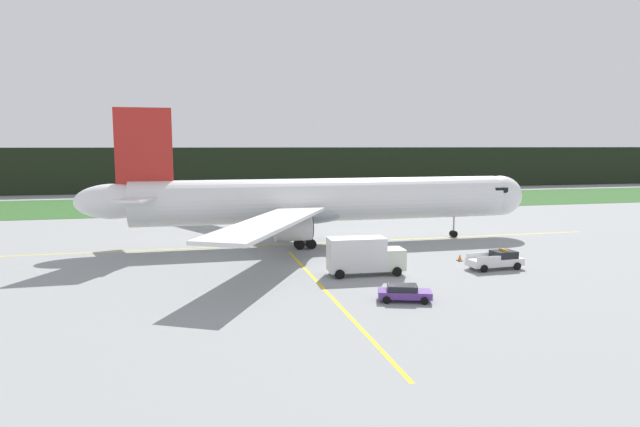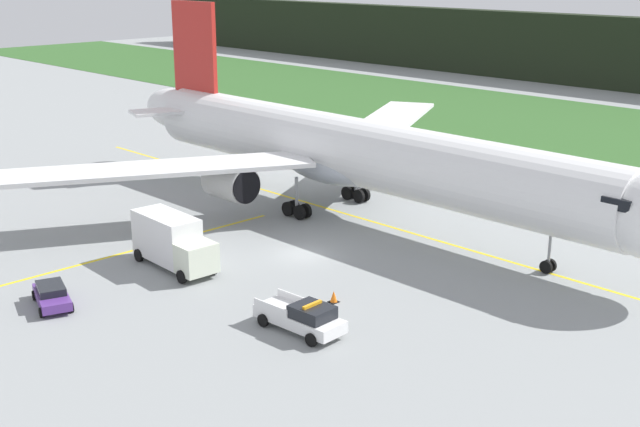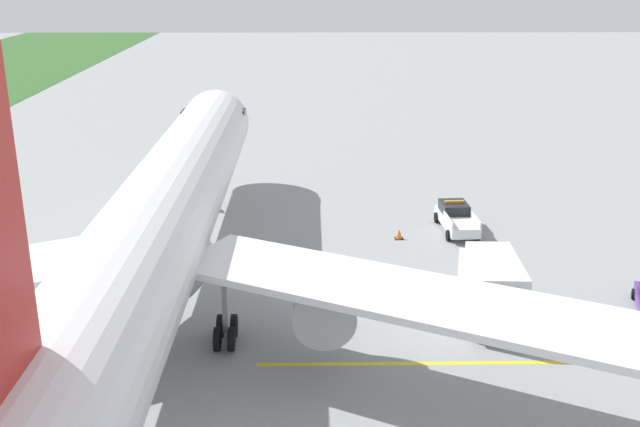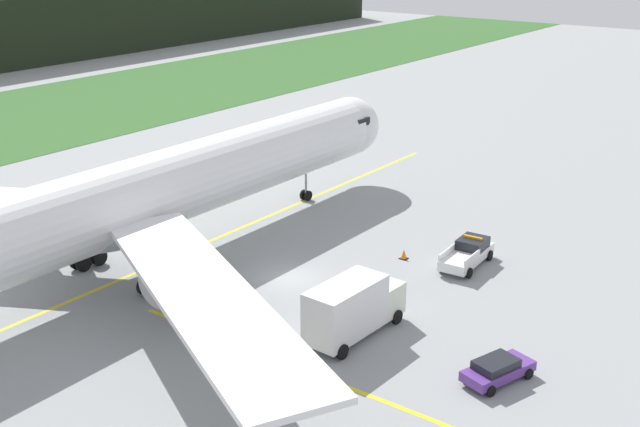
{
  "view_description": "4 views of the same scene",
  "coord_description": "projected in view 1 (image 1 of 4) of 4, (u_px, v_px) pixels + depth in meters",
  "views": [
    {
      "loc": [
        -19.87,
        -56.03,
        12.2
      ],
      "look_at": [
        -4.34,
        9.19,
        3.75
      ],
      "focal_mm": 30.33,
      "sensor_mm": 36.0,
      "label": 1
    },
    {
      "loc": [
        40.88,
        -37.86,
        19.94
      ],
      "look_at": [
        2.93,
        -1.14,
        3.92
      ],
      "focal_mm": 46.49,
      "sensor_mm": 36.0,
      "label": 2
    },
    {
      "loc": [
        -40.64,
        1.51,
        18.39
      ],
      "look_at": [
        3.41,
        0.94,
        3.34
      ],
      "focal_mm": 42.0,
      "sensor_mm": 36.0,
      "label": 3
    },
    {
      "loc": [
        -39.62,
        -31.82,
        23.01
      ],
      "look_at": [
        2.93,
        -0.44,
        4.02
      ],
      "focal_mm": 44.99,
      "sensor_mm": 36.0,
      "label": 4
    }
  ],
  "objects": [
    {
      "name": "grass_verge",
      "position": [
        287.0,
        202.0,
        116.34
      ],
      "size": [
        320.0,
        34.81,
        0.04
      ],
      "primitive_type": "cube",
      "color": "#2F5A26",
      "rests_on": "ground"
    },
    {
      "name": "airliner",
      "position": [
        319.0,
        201.0,
        67.47
      ],
      "size": [
        56.71,
        51.3,
        16.5
      ],
      "color": "white",
      "rests_on": "ground"
    },
    {
      "name": "catering_truck",
      "position": [
        363.0,
        255.0,
        51.09
      ],
      "size": [
        7.36,
        2.95,
        3.75
      ],
      "color": "silver",
      "rests_on": "ground"
    },
    {
      "name": "taxiway_centerline_spur",
      "position": [
        328.0,
        293.0,
        44.94
      ],
      "size": [
        0.36,
        35.48,
        0.01
      ],
      "primitive_type": "cube",
      "rotation": [
        0.0,
        0.0,
        -1.57
      ],
      "color": "yellow",
      "rests_on": "ground"
    },
    {
      "name": "ground",
      "position": [
        377.0,
        256.0,
        60.17
      ],
      "size": [
        320.0,
        320.0,
        0.0
      ],
      "primitive_type": "plane",
      "color": "gray"
    },
    {
      "name": "ops_pickup_truck",
      "position": [
        497.0,
        260.0,
        53.69
      ],
      "size": [
        5.65,
        2.54,
        1.94
      ],
      "color": "white",
      "rests_on": "ground"
    },
    {
      "name": "distant_tree_line",
      "position": [
        266.0,
        169.0,
        147.83
      ],
      "size": [
        288.0,
        4.01,
        11.69
      ],
      "primitive_type": "cube",
      "color": "black",
      "rests_on": "ground"
    },
    {
      "name": "apron_cone",
      "position": [
        460.0,
        258.0,
        57.47
      ],
      "size": [
        0.59,
        0.59,
        0.74
      ],
      "color": "black",
      "rests_on": "ground"
    },
    {
      "name": "staff_car",
      "position": [
        404.0,
        292.0,
        42.58
      ],
      "size": [
        4.5,
        2.95,
        1.3
      ],
      "color": "#583187",
      "rests_on": "ground"
    },
    {
      "name": "taxiway_centerline_main",
      "position": [
        325.0,
        243.0,
        68.32
      ],
      "size": [
        74.78,
        0.43,
        0.01
      ],
      "primitive_type": "cube",
      "rotation": [
        0.0,
        0.0,
        0.0
      ],
      "color": "yellow",
      "rests_on": "ground"
    }
  ]
}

